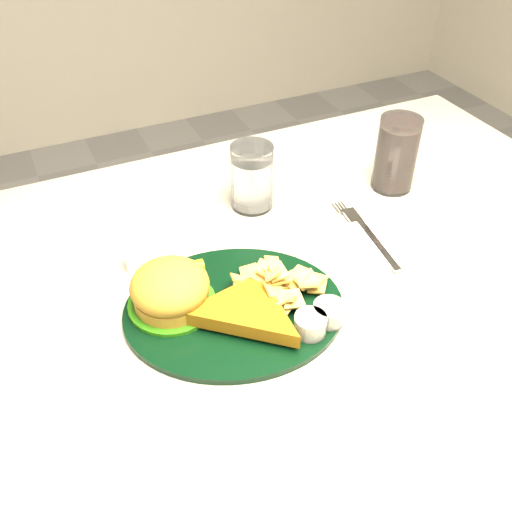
{
  "coord_description": "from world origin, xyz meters",
  "views": [
    {
      "loc": [
        -0.28,
        -0.53,
        1.29
      ],
      "look_at": [
        -0.03,
        0.0,
        0.8
      ],
      "focal_mm": 40.0,
      "sensor_mm": 36.0,
      "label": 1
    }
  ],
  "objects_px": {
    "cola_glass": "(396,154)",
    "fork_napkin": "(374,241)",
    "dinner_plate": "(234,293)",
    "table": "(273,429)",
    "water_glass": "(252,177)"
  },
  "relations": [
    {
      "from": "cola_glass",
      "to": "fork_napkin",
      "type": "relative_size",
      "value": 0.79
    },
    {
      "from": "dinner_plate",
      "to": "fork_napkin",
      "type": "bearing_deg",
      "value": 24.98
    },
    {
      "from": "table",
      "to": "cola_glass",
      "type": "relative_size",
      "value": 9.41
    },
    {
      "from": "table",
      "to": "water_glass",
      "type": "xyz_separation_m",
      "value": [
        0.04,
        0.18,
        0.43
      ]
    },
    {
      "from": "dinner_plate",
      "to": "fork_napkin",
      "type": "relative_size",
      "value": 1.79
    },
    {
      "from": "table",
      "to": "fork_napkin",
      "type": "height_order",
      "value": "fork_napkin"
    },
    {
      "from": "water_glass",
      "to": "dinner_plate",
      "type": "bearing_deg",
      "value": -120.06
    },
    {
      "from": "dinner_plate",
      "to": "water_glass",
      "type": "height_order",
      "value": "water_glass"
    },
    {
      "from": "table",
      "to": "cola_glass",
      "type": "height_order",
      "value": "cola_glass"
    },
    {
      "from": "cola_glass",
      "to": "dinner_plate",
      "type": "bearing_deg",
      "value": -155.66
    },
    {
      "from": "water_glass",
      "to": "fork_napkin",
      "type": "height_order",
      "value": "water_glass"
    },
    {
      "from": "water_glass",
      "to": "fork_napkin",
      "type": "relative_size",
      "value": 0.67
    },
    {
      "from": "cola_glass",
      "to": "fork_napkin",
      "type": "bearing_deg",
      "value": -133.46
    },
    {
      "from": "dinner_plate",
      "to": "water_glass",
      "type": "xyz_separation_m",
      "value": [
        0.12,
        0.21,
        0.02
      ]
    },
    {
      "from": "dinner_plate",
      "to": "water_glass",
      "type": "distance_m",
      "value": 0.25
    }
  ]
}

